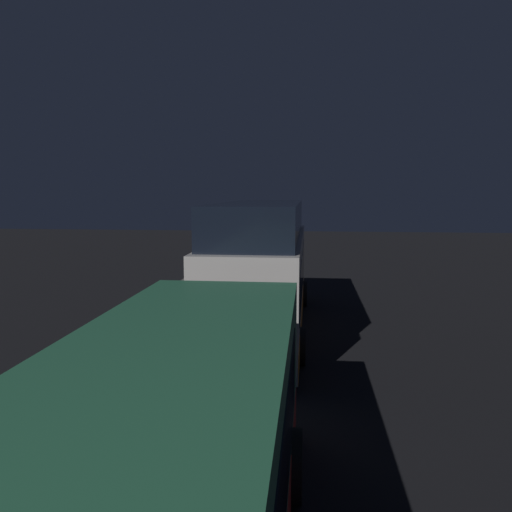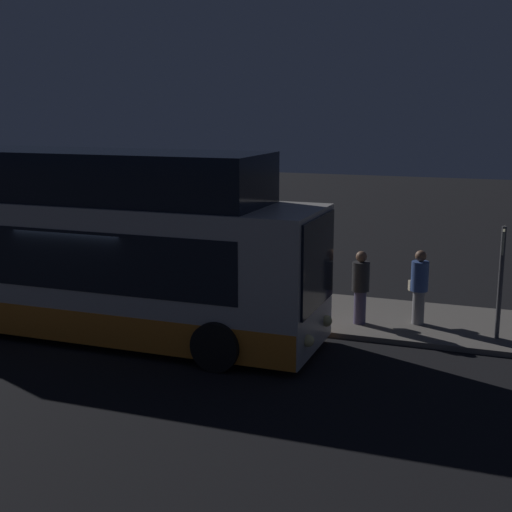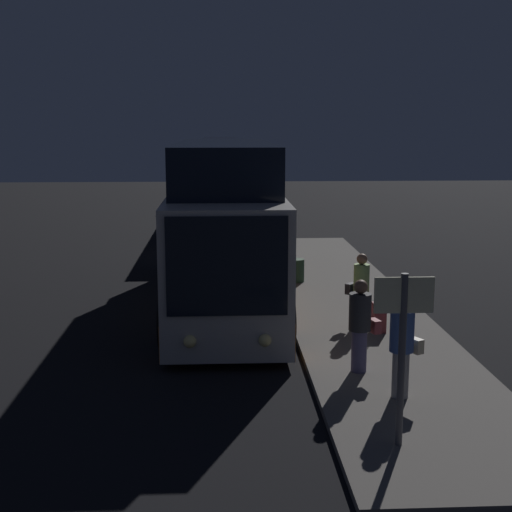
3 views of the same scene
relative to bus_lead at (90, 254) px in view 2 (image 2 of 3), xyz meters
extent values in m
plane|color=black|center=(0.27, -0.14, -1.81)|extent=(80.00, 80.00, 0.00)
cube|color=#605B56|center=(0.27, 3.09, -1.75)|extent=(20.00, 3.26, 0.12)
cube|color=#B2ADA8|center=(0.10, 0.00, -0.22)|extent=(10.21, 2.50, 2.84)
cube|color=orange|center=(0.10, 0.00, -1.29)|extent=(10.16, 2.52, 0.70)
cube|color=black|center=(-0.16, 0.00, 0.13)|extent=(8.37, 2.53, 1.25)
cube|color=black|center=(5.23, 0.00, 0.20)|extent=(0.06, 2.20, 1.82)
sphere|color=#F9E58C|center=(5.25, 0.69, -1.19)|extent=(0.24, 0.24, 0.24)
sphere|color=#F9E58C|center=(5.25, -0.69, -1.19)|extent=(0.24, 0.24, 0.24)
cylinder|color=black|center=(3.57, 1.25, -1.32)|extent=(0.98, 0.30, 0.98)
cylinder|color=black|center=(3.57, -1.25, -1.32)|extent=(0.98, 0.30, 0.98)
cylinder|color=black|center=(-3.07, 1.25, -1.32)|extent=(0.98, 0.30, 0.98)
cube|color=black|center=(-0.31, 0.00, 1.74)|extent=(8.68, 2.30, 1.07)
cylinder|color=#4C476B|center=(5.59, 2.36, -1.30)|extent=(0.34, 0.34, 0.77)
cylinder|color=#262628|center=(5.59, 2.36, -0.58)|extent=(0.48, 0.48, 0.67)
sphere|color=brown|center=(5.59, 2.36, -0.12)|extent=(0.25, 0.25, 0.25)
cube|color=maroon|center=(5.52, 2.65, -0.87)|extent=(0.31, 0.21, 0.24)
cylinder|color=gray|center=(6.85, 2.80, -1.30)|extent=(0.37, 0.37, 0.78)
cylinder|color=#334C8C|center=(6.85, 2.80, -0.57)|extent=(0.53, 0.53, 0.68)
sphere|color=brown|center=(6.85, 2.80, -0.10)|extent=(0.25, 0.25, 0.25)
cube|color=beige|center=(6.71, 3.06, -0.86)|extent=(0.31, 0.25, 0.24)
cylinder|color=gray|center=(2.55, 2.99, -1.32)|extent=(0.34, 0.34, 0.73)
cylinder|color=#8CB766|center=(2.55, 2.99, -0.64)|extent=(0.49, 0.49, 0.64)
sphere|color=#9E7051|center=(2.55, 2.99, -0.20)|extent=(0.24, 0.24, 0.24)
cube|color=black|center=(2.36, 2.80, -0.91)|extent=(0.30, 0.30, 0.24)
cube|color=maroon|center=(3.10, 3.28, -1.38)|extent=(0.37, 0.25, 0.62)
cylinder|color=black|center=(3.10, 3.28, -0.95)|extent=(0.02, 0.02, 0.24)
cylinder|color=#4C4C51|center=(8.59, 2.34, -0.47)|extent=(0.10, 0.10, 2.44)
cube|color=beige|center=(8.59, 2.34, 0.45)|extent=(0.04, 0.81, 0.49)
cylinder|color=#2D4C33|center=(-1.90, 2.04, -1.36)|extent=(0.44, 0.44, 0.65)
camera|label=1|loc=(-15.46, -1.44, 2.60)|focal=35.00mm
camera|label=2|loc=(8.83, -13.20, 3.18)|focal=50.00mm
camera|label=3|loc=(17.77, -0.12, 2.70)|focal=50.00mm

